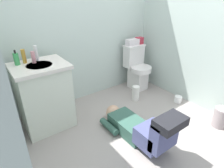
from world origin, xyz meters
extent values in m
cube|color=gray|center=(0.00, 0.00, -0.02)|extent=(2.92, 2.98, 0.04)
cube|color=silver|center=(0.00, 1.03, 1.20)|extent=(2.58, 0.08, 2.40)
cube|color=silver|center=(1.25, 0.00, 1.20)|extent=(0.08, 1.98, 2.40)
cube|color=silver|center=(0.87, 0.70, 0.19)|extent=(0.22, 0.30, 0.38)
cylinder|color=silver|center=(0.87, 0.64, 0.38)|extent=(0.35, 0.35, 0.08)
cube|color=silver|center=(0.87, 0.83, 0.55)|extent=(0.34, 0.17, 0.34)
cube|color=silver|center=(0.87, 0.83, 0.73)|extent=(0.36, 0.19, 0.03)
cube|color=silver|center=(-0.75, 0.62, 0.39)|extent=(0.56, 0.48, 0.78)
cube|color=silver|center=(-0.75, 0.62, 0.80)|extent=(0.60, 0.52, 0.04)
cylinder|color=silver|center=(-0.75, 0.60, 0.79)|extent=(0.28, 0.28, 0.05)
cylinder|color=silver|center=(-0.75, 0.76, 0.87)|extent=(0.02, 0.02, 0.10)
cube|color=#33594C|center=(-0.01, -0.10, 0.09)|extent=(0.29, 0.52, 0.17)
sphere|color=tan|center=(-0.01, 0.23, 0.10)|extent=(0.19, 0.19, 0.19)
cube|color=#4A4F7C|center=(-0.01, -0.46, 0.18)|extent=(0.31, 0.28, 0.20)
cube|color=#4A4F7C|center=(-0.01, -0.60, 0.30)|extent=(0.31, 0.12, 0.32)
cube|color=black|center=(-0.01, -0.64, 0.47)|extent=(0.31, 0.19, 0.09)
cylinder|color=#33594C|center=(-0.20, 0.06, 0.06)|extent=(0.08, 0.30, 0.08)
cube|color=silver|center=(0.82, 0.83, 0.80)|extent=(0.22, 0.11, 0.10)
cube|color=#B22D3F|center=(0.97, 0.83, 0.81)|extent=(0.12, 0.09, 0.11)
cylinder|color=#379A50|center=(-0.94, 0.74, 0.89)|extent=(0.06, 0.06, 0.13)
cylinder|color=black|center=(-0.94, 0.74, 0.97)|extent=(0.02, 0.02, 0.04)
cylinder|color=#BF8A31|center=(-0.86, 0.76, 0.90)|extent=(0.04, 0.04, 0.16)
cylinder|color=pink|center=(-0.77, 0.70, 0.89)|extent=(0.04, 0.04, 0.13)
cylinder|color=silver|center=(-0.72, 0.76, 0.91)|extent=(0.04, 0.04, 0.18)
cylinder|color=#A29293|center=(0.99, -0.69, 0.13)|extent=(0.18, 0.18, 0.25)
cylinder|color=white|center=(0.57, 0.42, 0.12)|extent=(0.11, 0.11, 0.23)
cylinder|color=white|center=(1.05, -0.03, 0.05)|extent=(0.11, 0.11, 0.10)
camera|label=1|loc=(-1.25, -1.44, 1.55)|focal=30.06mm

